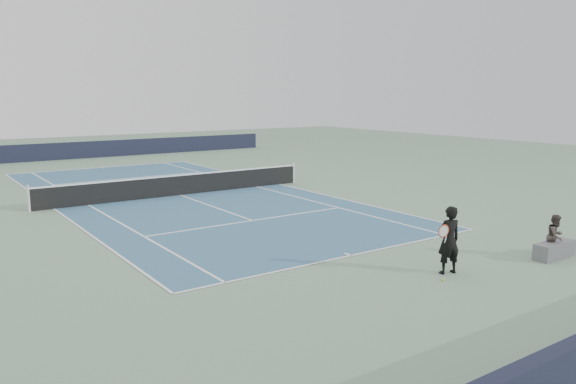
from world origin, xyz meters
TOP-DOWN VIEW (x-y plane):
  - ground at (0.00, 0.00)m, footprint 80.00×80.00m
  - court_surface at (0.00, 0.00)m, footprint 10.97×23.77m
  - tennis_net at (0.00, 0.00)m, footprint 12.90×0.10m
  - windscreen_far at (0.00, 17.88)m, footprint 30.00×0.25m
  - tennis_player at (1.00, -14.50)m, footprint 0.84×0.63m
  - tennis_ball at (0.42, -14.85)m, footprint 0.06×0.06m
  - spectator_bench at (4.60, -15.32)m, footprint 1.47×0.52m

SIDE VIEW (x-z plane):
  - ground at x=0.00m, z-range 0.00..0.00m
  - court_surface at x=0.00m, z-range 0.00..0.01m
  - tennis_ball at x=0.42m, z-range 0.00..0.06m
  - spectator_bench at x=4.60m, z-range -0.18..1.08m
  - tennis_net at x=0.00m, z-range -0.03..1.04m
  - windscreen_far at x=0.00m, z-range 0.00..1.20m
  - tennis_player at x=1.00m, z-range 0.00..1.78m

